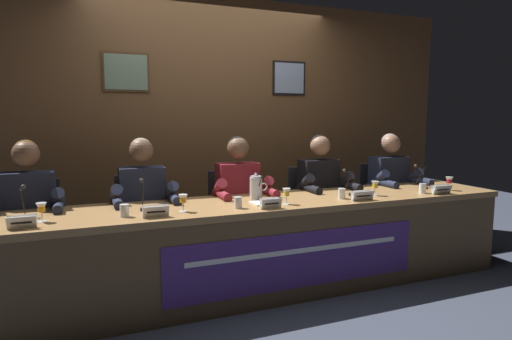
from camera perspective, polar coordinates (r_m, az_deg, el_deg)
ground_plane at (r=3.58m, az=0.00°, el=-15.68°), size 12.00×12.00×0.00m
wall_back_panelled at (r=4.47m, az=-5.89°, el=5.97°), size 5.61×0.14×2.60m
conference_table at (r=3.32m, az=0.80°, el=-8.25°), size 4.41×0.76×0.73m
chair_far_left at (r=3.78m, az=-27.65°, el=-8.35°), size 0.44×0.45×0.90m
panelist_far_left at (r=3.52m, az=-28.23°, el=-4.84°), size 0.51×0.48×1.22m
nameplate_far_left at (r=2.90m, az=-28.92°, el=-6.14°), size 0.16×0.06×0.08m
juice_glass_far_left at (r=3.02m, az=-26.85°, el=-4.66°), size 0.06×0.06×0.12m
microphone_far_left at (r=3.16m, az=-28.82°, el=-4.49°), size 0.06×0.17×0.22m
chair_left at (r=3.77m, az=-15.05°, el=-7.78°), size 0.44×0.45×0.90m
panelist_left at (r=3.52m, az=-14.81°, el=-4.23°), size 0.51×0.48×1.22m
nameplate_left at (r=2.91m, az=-13.32°, el=-5.42°), size 0.17×0.06×0.08m
juice_glass_left at (r=3.03m, az=-9.77°, el=-3.96°), size 0.06×0.06×0.12m
water_cup_left at (r=2.98m, az=-17.23°, el=-5.31°), size 0.06×0.06×0.08m
microphone_left at (r=3.17m, az=-14.86°, el=-3.82°), size 0.06×0.17×0.22m
chair_center at (r=3.95m, az=-3.04°, el=-6.89°), size 0.44×0.45×0.90m
panelist_center at (r=3.70m, az=-2.07°, el=-3.44°), size 0.51×0.48×1.22m
nameplate_center at (r=3.10m, az=1.93°, el=-4.48°), size 0.16×0.06×0.08m
juice_glass_center at (r=3.25m, az=4.11°, el=-3.13°), size 0.06×0.06×0.12m
water_cup_center at (r=3.11m, az=-2.42°, el=-4.47°), size 0.06×0.06×0.08m
microphone_center at (r=3.38m, az=0.52°, el=-2.90°), size 0.06×0.17×0.22m
chair_right at (r=4.27m, az=7.51°, el=-5.86°), size 0.44×0.45×0.90m
panelist_right at (r=4.05m, az=8.95°, el=-2.62°), size 0.51×0.48×1.22m
nameplate_right at (r=3.50m, az=14.08°, el=-3.35°), size 0.19×0.06×0.08m
juice_glass_right at (r=3.74m, az=15.69°, el=-2.02°), size 0.06×0.06×0.12m
water_cup_right at (r=3.54m, az=11.43°, el=-3.19°), size 0.06×0.06×0.08m
microphone_right at (r=3.72m, az=12.46°, el=-2.15°), size 0.06×0.17×0.22m
chair_far_right at (r=4.72m, az=16.28°, el=-4.84°), size 0.44×0.45×0.90m
panelist_far_right at (r=4.52m, az=17.95°, el=-1.87°), size 0.51×0.48×1.22m
nameplate_far_right at (r=4.02m, az=23.62°, el=-2.40°), size 0.19×0.06×0.08m
juice_glass_far_right at (r=4.24m, az=24.51°, el=-1.35°), size 0.06×0.06×0.12m
water_cup_far_right at (r=3.99m, az=21.45°, el=-2.38°), size 0.06×0.06×0.08m
microphone_far_right at (r=4.28m, az=21.32°, el=-1.28°), size 0.06×0.17×0.22m
water_pitcher_central at (r=3.43m, az=0.01°, el=-2.40°), size 0.15×0.10×0.21m
document_stack_center at (r=3.29m, az=1.21°, el=-4.40°), size 0.22×0.17×0.01m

